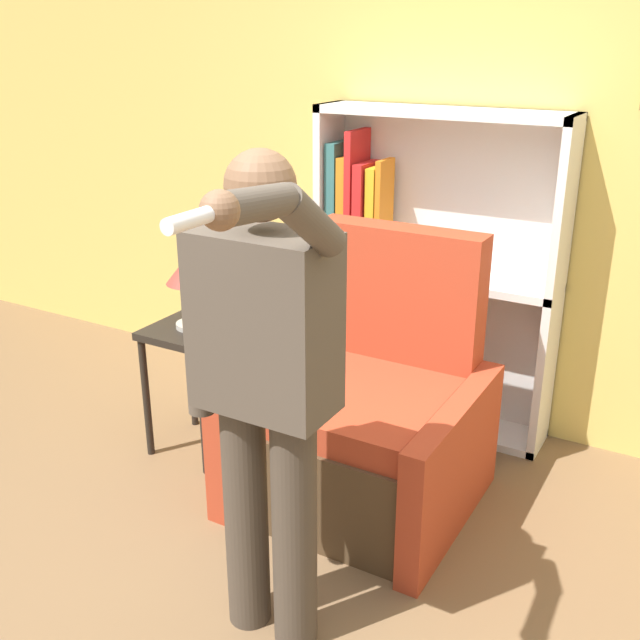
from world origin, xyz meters
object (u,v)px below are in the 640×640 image
at_px(person_standing, 263,383).
at_px(table_lamp, 190,275).
at_px(bookcase, 405,275).
at_px(armchair, 366,421).
at_px(side_table, 195,353).

xyz_separation_m(person_standing, table_lamp, (-1.00, 0.87, -0.04)).
distance_m(bookcase, table_lamp, 1.13).
xyz_separation_m(armchair, person_standing, (0.09, -0.93, 0.60)).
height_order(armchair, side_table, armchair).
relative_size(armchair, person_standing, 0.70).
bearing_deg(side_table, bookcase, 50.15).
relative_size(bookcase, armchair, 1.40).
height_order(person_standing, table_lamp, person_standing).
bearing_deg(bookcase, person_standing, -80.98).
xyz_separation_m(bookcase, side_table, (-0.72, -0.87, -0.27)).
distance_m(armchair, side_table, 0.92).
bearing_deg(bookcase, side_table, -129.85).
distance_m(bookcase, person_standing, 1.76).
height_order(bookcase, armchair, bookcase).
bearing_deg(table_lamp, side_table, 135.00).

